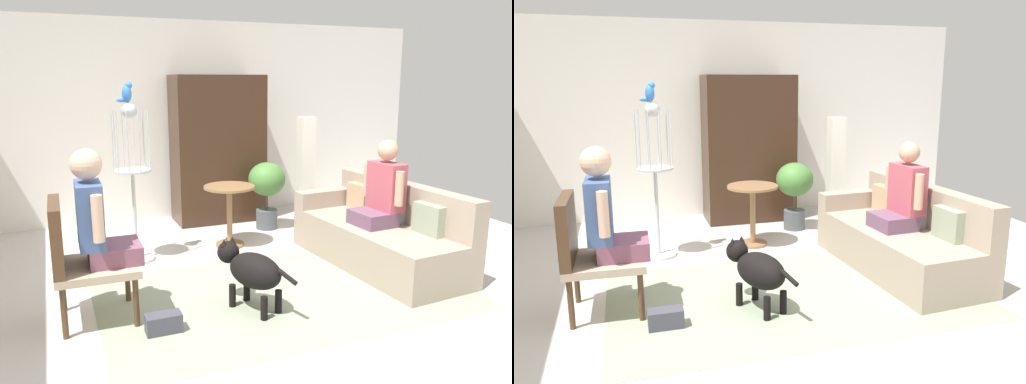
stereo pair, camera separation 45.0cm
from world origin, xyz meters
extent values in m
plane|color=beige|center=(0.00, 0.00, 0.00)|extent=(7.13, 7.13, 0.00)
cube|color=silver|center=(0.00, 2.96, 1.26)|extent=(6.54, 0.12, 2.53)
cube|color=gray|center=(0.01, 0.07, 0.00)|extent=(3.09, 1.88, 0.01)
cube|color=gray|center=(1.15, 0.36, 0.21)|extent=(0.94, 1.91, 0.42)
cube|color=gray|center=(1.47, 0.38, 0.61)|extent=(0.32, 1.86, 0.38)
cube|color=gray|center=(1.09, 1.19, 0.51)|extent=(0.82, 0.24, 0.18)
cube|color=gray|center=(1.37, -0.09, 0.56)|extent=(0.12, 0.33, 0.28)
cube|color=#9EB2B7|center=(1.33, 0.42, 0.56)|extent=(0.12, 0.34, 0.28)
cube|color=tan|center=(1.29, 0.93, 0.56)|extent=(0.12, 0.31, 0.28)
cylinder|color=#4C331E|center=(-1.25, 0.42, 0.19)|extent=(0.04, 0.04, 0.38)
cylinder|color=#4C331E|center=(-1.26, -0.06, 0.19)|extent=(0.04, 0.04, 0.38)
cylinder|color=#4C331E|center=(-1.75, 0.42, 0.19)|extent=(0.04, 0.04, 0.38)
cylinder|color=#4C331E|center=(-1.76, -0.05, 0.19)|extent=(0.04, 0.04, 0.38)
cube|color=tan|center=(-1.50, 0.18, 0.41)|extent=(0.61, 0.58, 0.06)
cube|color=#4C331E|center=(-1.76, 0.18, 0.69)|extent=(0.09, 0.58, 0.50)
cube|color=#66465F|center=(1.08, 0.35, 0.49)|extent=(0.38, 0.40, 0.14)
cube|color=#B24C59|center=(1.22, 0.36, 0.79)|extent=(0.21, 0.39, 0.46)
sphere|color=tan|center=(1.22, 0.36, 1.13)|extent=(0.20, 0.20, 0.20)
cylinder|color=tan|center=(1.20, 0.13, 0.81)|extent=(0.08, 0.08, 0.32)
cylinder|color=tan|center=(1.17, 0.59, 0.81)|extent=(0.08, 0.08, 0.32)
cube|color=#78475D|center=(-1.36, 0.18, 0.51)|extent=(0.39, 0.38, 0.14)
cube|color=#3F598C|center=(-1.52, 0.18, 0.83)|extent=(0.18, 0.37, 0.48)
sphere|color=#DDB293|center=(-1.52, 0.18, 1.20)|extent=(0.23, 0.23, 0.23)
cylinder|color=#DDB293|center=(-1.48, 0.41, 0.85)|extent=(0.08, 0.08, 0.34)
cylinder|color=#DDB293|center=(-1.49, -0.05, 0.85)|extent=(0.08, 0.08, 0.34)
cylinder|color=olive|center=(0.00, 1.46, 0.66)|extent=(0.55, 0.55, 0.02)
cylinder|color=olive|center=(0.00, 1.46, 0.32)|extent=(0.06, 0.06, 0.65)
cylinder|color=olive|center=(0.00, 1.46, 0.01)|extent=(0.31, 0.31, 0.03)
ellipsoid|color=black|center=(-0.34, -0.13, 0.33)|extent=(0.46, 0.56, 0.28)
sphere|color=black|center=(-0.47, 0.14, 0.41)|extent=(0.18, 0.18, 0.18)
cone|color=black|center=(-0.51, 0.12, 0.50)|extent=(0.06, 0.06, 0.06)
cone|color=black|center=(-0.43, 0.16, 0.50)|extent=(0.06, 0.06, 0.06)
cylinder|color=black|center=(-0.21, -0.43, 0.37)|extent=(0.11, 0.18, 0.10)
cylinder|color=black|center=(-0.49, -0.01, 0.09)|extent=(0.06, 0.06, 0.19)
cylinder|color=black|center=(-0.34, 0.06, 0.09)|extent=(0.06, 0.06, 0.19)
cylinder|color=black|center=(-0.35, -0.32, 0.09)|extent=(0.06, 0.06, 0.19)
cylinder|color=black|center=(-0.19, -0.25, 0.09)|extent=(0.06, 0.06, 0.19)
cylinder|color=silver|center=(-1.03, 1.38, 0.01)|extent=(0.36, 0.36, 0.03)
cylinder|color=silver|center=(-1.03, 1.38, 0.46)|extent=(0.04, 0.04, 0.91)
cylinder|color=silver|center=(-1.03, 1.38, 0.92)|extent=(0.37, 0.37, 0.02)
cylinder|color=silver|center=(-0.85, 1.38, 1.22)|extent=(0.01, 0.01, 0.57)
cylinder|color=silver|center=(-0.88, 1.48, 1.22)|extent=(0.01, 0.01, 0.57)
cylinder|color=silver|center=(-0.97, 1.55, 1.22)|extent=(0.01, 0.01, 0.57)
cylinder|color=silver|center=(-1.08, 1.55, 1.22)|extent=(0.01, 0.01, 0.57)
cylinder|color=silver|center=(-1.17, 1.48, 1.22)|extent=(0.01, 0.01, 0.57)
cylinder|color=silver|center=(-1.20, 1.38, 1.22)|extent=(0.01, 0.01, 0.57)
cylinder|color=silver|center=(-1.17, 1.28, 1.22)|extent=(0.01, 0.01, 0.57)
cylinder|color=silver|center=(-1.08, 1.22, 1.22)|extent=(0.01, 0.01, 0.57)
cylinder|color=silver|center=(-0.97, 1.22, 1.22)|extent=(0.01, 0.01, 0.57)
cylinder|color=silver|center=(-0.88, 1.28, 1.22)|extent=(0.01, 0.01, 0.57)
sphere|color=silver|center=(-1.03, 1.38, 1.51)|extent=(0.15, 0.15, 0.15)
ellipsoid|color=blue|center=(-1.04, 1.38, 1.66)|extent=(0.09, 0.10, 0.17)
sphere|color=blue|center=(-1.02, 1.38, 1.74)|extent=(0.07, 0.07, 0.07)
cone|color=#D8BF4C|center=(-0.98, 1.38, 1.74)|extent=(0.03, 0.02, 0.02)
ellipsoid|color=blue|center=(-1.08, 1.38, 1.60)|extent=(0.12, 0.03, 0.04)
cylinder|color=#4C5156|center=(0.64, 1.92, 0.12)|extent=(0.26, 0.26, 0.24)
cylinder|color=brown|center=(0.64, 1.92, 0.34)|extent=(0.03, 0.03, 0.20)
ellipsoid|color=#477B37|center=(0.64, 1.92, 0.62)|extent=(0.45, 0.45, 0.41)
cube|color=#4C4742|center=(1.19, 1.97, 0.03)|extent=(0.20, 0.20, 0.06)
cube|color=white|center=(1.19, 1.97, 0.70)|extent=(0.18, 0.18, 1.28)
cube|color=#382316|center=(0.23, 2.55, 0.92)|extent=(1.13, 0.56, 1.85)
cube|color=#3F3F4C|center=(-1.10, -0.23, 0.07)|extent=(0.26, 0.13, 0.14)
camera|label=1|loc=(-1.75, -3.62, 1.80)|focal=35.75mm
camera|label=2|loc=(-1.33, -3.77, 1.80)|focal=35.75mm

